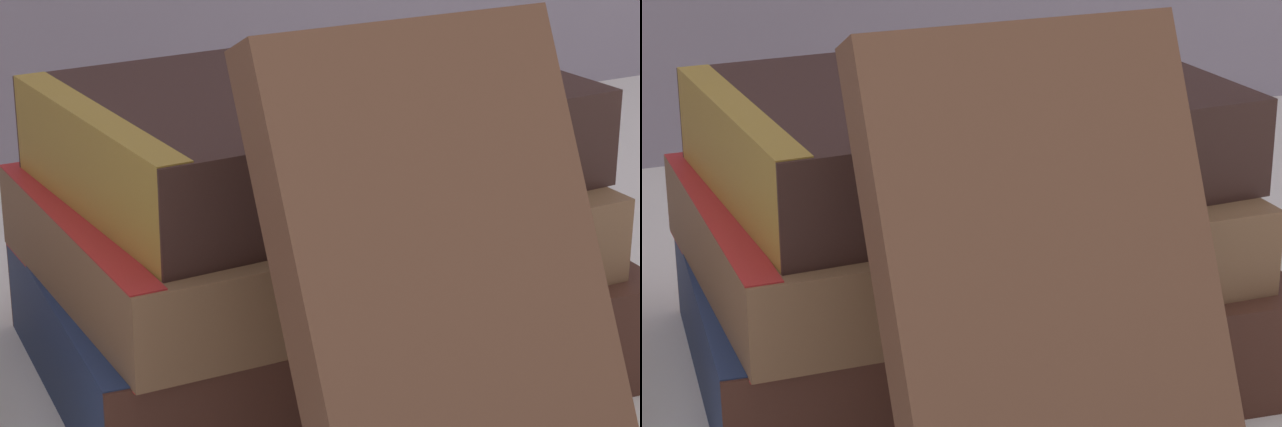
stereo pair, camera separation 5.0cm
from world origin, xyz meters
TOP-DOWN VIEW (x-y plane):
  - ground_plane at (0.00, 0.00)m, footprint 3.00×3.00m
  - book_flat_bottom at (-0.02, 0.06)m, footprint 0.22×0.17m
  - book_flat_middle at (-0.02, 0.06)m, footprint 0.19×0.15m
  - book_flat_top at (-0.02, 0.06)m, footprint 0.19×0.14m
  - book_leaning_front at (-0.04, -0.07)m, footprint 0.10×0.09m
  - pocket_watch at (0.02, 0.05)m, footprint 0.05×0.05m
  - reading_glasses at (-0.04, 0.20)m, footprint 0.10×0.05m

SIDE VIEW (x-z plane):
  - ground_plane at x=0.00m, z-range 0.00..0.00m
  - reading_glasses at x=-0.04m, z-range 0.00..0.00m
  - book_flat_bottom at x=-0.02m, z-range 0.00..0.04m
  - book_flat_middle at x=-0.02m, z-range 0.04..0.07m
  - book_leaning_front at x=-0.04m, z-range 0.00..0.15m
  - book_flat_top at x=-0.02m, z-range 0.07..0.11m
  - pocket_watch at x=0.02m, z-range 0.11..0.12m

